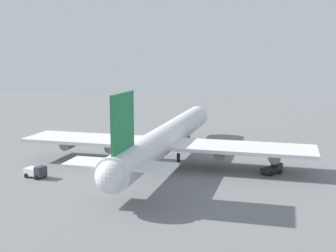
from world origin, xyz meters
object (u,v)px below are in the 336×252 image
(catering_truck, at_px, (36,172))
(pushback_tractor, at_px, (272,169))
(safety_cone_nose, at_px, (188,134))
(cargo_airplane, at_px, (167,138))

(catering_truck, height_order, pushback_tractor, catering_truck)
(catering_truck, distance_m, pushback_tractor, 46.35)
(catering_truck, distance_m, safety_cone_nose, 53.63)
(cargo_airplane, bearing_deg, safety_cone_nose, 4.62)
(pushback_tractor, distance_m, safety_cone_nose, 43.65)
(catering_truck, bearing_deg, safety_cone_nose, -20.43)
(cargo_airplane, height_order, pushback_tractor, cargo_airplane)
(pushback_tractor, bearing_deg, catering_truck, 108.44)
(pushback_tractor, bearing_deg, safety_cone_nose, 35.36)
(catering_truck, relative_size, pushback_tractor, 0.99)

